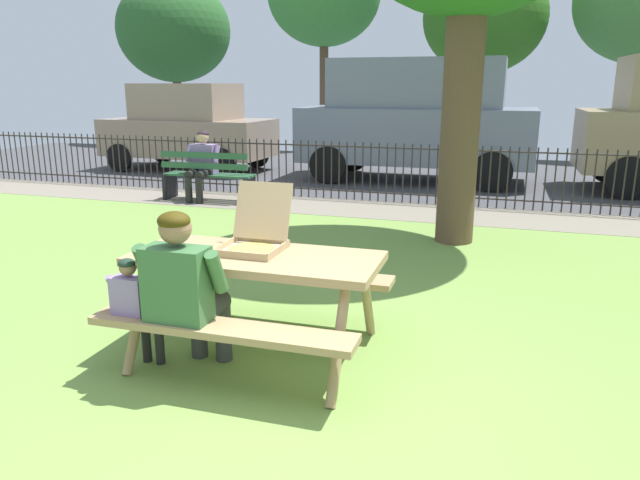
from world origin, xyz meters
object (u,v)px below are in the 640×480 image
object	(u,v)px
far_tree_center	(485,19)
park_bench_left	(208,177)
picnic_table_foreground	(256,277)
adult_at_table	(185,287)
pizza_box_open	(255,237)
child_at_table	(136,303)
parked_car_left	(417,117)
far_tree_left	(174,30)
parked_car_far_left	(188,126)
person_on_park_bench	(202,162)

from	to	relation	value
far_tree_center	park_bench_left	bearing A→B (deg)	-111.76
far_tree_center	picnic_table_foreground	bearing A→B (deg)	-92.51
adult_at_table	park_bench_left	xyz separation A→B (m)	(-2.96, 5.79, -0.24)
pizza_box_open	child_at_table	size ratio (longest dim) A/B	0.63
parked_car_left	far_tree_left	world-z (taller)	far_tree_left
picnic_table_foreground	parked_car_far_left	bearing A→B (deg)	122.69
parked_car_far_left	parked_car_left	world-z (taller)	parked_car_left
pizza_box_open	park_bench_left	size ratio (longest dim) A/B	0.33
picnic_table_foreground	child_at_table	world-z (taller)	child_at_table
child_at_table	adult_at_table	bearing A→B (deg)	5.16
picnic_table_foreground	parked_car_left	world-z (taller)	parked_car_left
picnic_table_foreground	parked_car_left	distance (m)	8.64
parked_car_left	far_tree_center	bearing A→B (deg)	82.41
child_at_table	far_tree_center	bearing A→B (deg)	85.19
person_on_park_bench	parked_car_far_left	xyz separation A→B (m)	(-2.16, 3.30, 0.35)
far_tree_center	pizza_box_open	bearing A→B (deg)	-92.76
adult_at_table	pizza_box_open	bearing A→B (deg)	70.68
person_on_park_bench	parked_car_far_left	bearing A→B (deg)	123.19
adult_at_table	park_bench_left	bearing A→B (deg)	117.09
picnic_table_foreground	park_bench_left	size ratio (longest dim) A/B	1.13
child_at_table	far_tree_center	world-z (taller)	far_tree_center
pizza_box_open	far_tree_center	bearing A→B (deg)	87.24
child_at_table	parked_car_left	bearing A→B (deg)	87.17
person_on_park_bench	far_tree_center	size ratio (longest dim) A/B	0.22
adult_at_table	parked_car_far_left	world-z (taller)	parked_car_far_left
pizza_box_open	far_tree_left	size ratio (longest dim) A/B	0.10
pizza_box_open	far_tree_left	xyz separation A→B (m)	(-9.58, 14.95, 2.89)
child_at_table	person_on_park_bench	world-z (taller)	person_on_park_bench
picnic_table_foreground	far_tree_center	xyz separation A→B (m)	(0.66, 15.08, 3.21)
parked_car_left	park_bench_left	bearing A→B (deg)	-132.56
pizza_box_open	parked_car_left	distance (m)	8.49
park_bench_left	far_tree_left	xyz separation A→B (m)	(-6.40, 9.79, 3.33)
parked_car_far_left	pizza_box_open	bearing A→B (deg)	-57.19
pizza_box_open	parked_car_far_left	world-z (taller)	parked_car_far_left
parked_car_far_left	far_tree_center	size ratio (longest dim) A/B	0.73
pizza_box_open	park_bench_left	bearing A→B (deg)	121.74
pizza_box_open	child_at_table	distance (m)	0.96
child_at_table	far_tree_left	distance (m)	18.31
picnic_table_foreground	far_tree_center	world-z (taller)	far_tree_center
child_at_table	far_tree_left	world-z (taller)	far_tree_left
picnic_table_foreground	parked_car_far_left	world-z (taller)	parked_car_far_left
adult_at_table	parked_car_left	xyz separation A→B (m)	(0.08, 9.11, 0.65)
adult_at_table	person_on_park_bench	size ratio (longest dim) A/B	1.00
parked_car_left	far_tree_left	size ratio (longest dim) A/B	0.86
parked_car_left	far_tree_left	distance (m)	11.71
picnic_table_foreground	far_tree_center	size ratio (longest dim) A/B	0.33
adult_at_table	person_on_park_bench	bearing A→B (deg)	117.91
pizza_box_open	person_on_park_bench	size ratio (longest dim) A/B	0.45
far_tree_left	adult_at_table	bearing A→B (deg)	-59.02
park_bench_left	pizza_box_open	bearing A→B (deg)	-58.26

